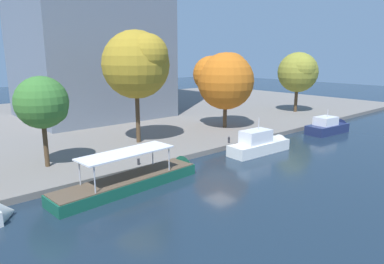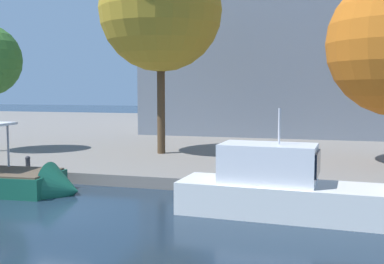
% 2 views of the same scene
% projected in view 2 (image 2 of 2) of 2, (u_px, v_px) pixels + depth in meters
% --- Properties ---
extents(ground_plane, '(220.00, 220.00, 0.00)m').
position_uv_depth(ground_plane, '(50.00, 214.00, 17.89)').
color(ground_plane, '#192838').
extents(dock_promenade, '(120.00, 55.00, 0.57)m').
position_uv_depth(dock_promenade, '(227.00, 132.00, 49.34)').
color(dock_promenade, slate).
rests_on(dock_promenade, ground_plane).
extents(motor_yacht_2, '(8.92, 2.85, 4.73)m').
position_uv_depth(motor_yacht_2, '(296.00, 196.00, 17.48)').
color(motor_yacht_2, silver).
rests_on(motor_yacht_2, ground_plane).
extents(mooring_bollard_1, '(0.26, 0.26, 0.66)m').
position_uv_depth(mooring_bollard_1, '(28.00, 162.00, 24.83)').
color(mooring_bollard_1, '#2D2D33').
rests_on(mooring_bollard_1, dock_promenade).
extents(mooring_bollard_2, '(0.27, 0.27, 0.75)m').
position_uv_depth(mooring_bollard_2, '(271.00, 172.00, 21.49)').
color(mooring_bollard_2, '#2D2D33').
rests_on(mooring_bollard_2, dock_promenade).
extents(tree_2, '(7.76, 8.03, 13.00)m').
position_uv_depth(tree_2, '(156.00, 8.00, 29.60)').
color(tree_2, '#4C3823').
rests_on(tree_2, dock_promenade).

